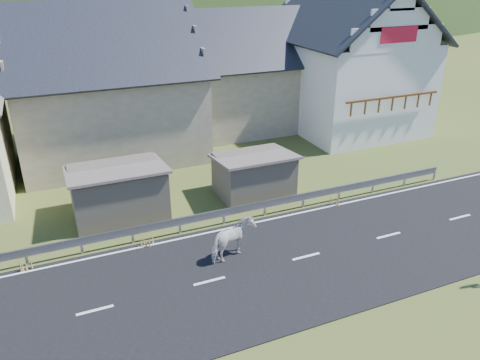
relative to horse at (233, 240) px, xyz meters
name	(u,v)px	position (x,y,z in m)	size (l,w,h in m)	color
ground	(210,282)	(-1.35, -1.08, -0.83)	(160.00, 160.00, 0.00)	#3F5022
road	(210,282)	(-1.35, -1.08, -0.81)	(60.00, 7.00, 0.04)	black
lane_markings	(209,281)	(-1.35, -1.08, -0.78)	(60.00, 6.60, 0.01)	silver
guardrail	(180,222)	(-1.35, 2.60, -0.26)	(28.10, 0.09, 0.75)	#93969B
shed_left	(118,192)	(-3.35, 5.42, 0.27)	(4.30, 3.30, 2.40)	#685E50
shed_right	(254,175)	(3.15, 4.92, 0.17)	(3.80, 2.90, 2.20)	#685E50
house_stone_a	(104,75)	(-2.35, 13.92, 3.81)	(10.80, 9.80, 8.90)	tan
house_stone_b	(247,63)	(7.65, 15.92, 3.41)	(9.80, 8.80, 8.10)	tan
house_white	(345,52)	(13.65, 12.92, 4.23)	(8.80, 10.80, 9.70)	white
mountain	(63,55)	(3.65, 178.92, -20.83)	(440.00, 280.00, 260.00)	#223D16
horse	(233,240)	(0.00, 0.00, 0.00)	(1.86, 0.85, 1.57)	silver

